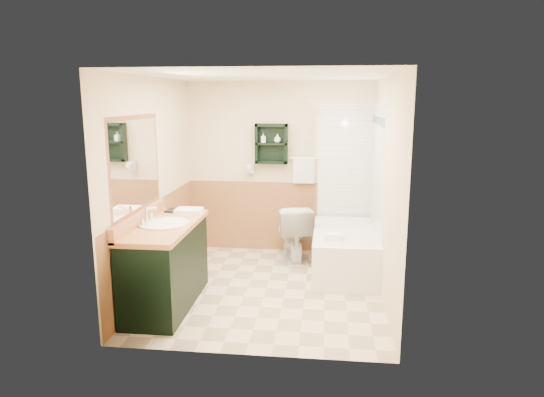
{
  "coord_description": "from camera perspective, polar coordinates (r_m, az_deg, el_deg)",
  "views": [
    {
      "loc": [
        0.65,
        -5.26,
        2.16
      ],
      "look_at": [
        0.04,
        0.2,
        1.03
      ],
      "focal_mm": 32.0,
      "sensor_mm": 36.0,
      "label": 1
    }
  ],
  "objects": [
    {
      "name": "left_wall",
      "position": [
        5.7,
        -13.99,
        1.62
      ],
      "size": [
        0.04,
        3.0,
        2.4
      ],
      "primitive_type": "cube",
      "color": "#FFEAC7",
      "rests_on": "ground"
    },
    {
      "name": "right_wall",
      "position": [
        5.38,
        13.39,
        1.08
      ],
      "size": [
        0.04,
        3.0,
        2.4
      ],
      "primitive_type": "cube",
      "color": "#FFEAC7",
      "rests_on": "ground"
    },
    {
      "name": "tile_back",
      "position": [
        6.83,
        9.43,
        2.16
      ],
      "size": [
        0.95,
        0.95,
        2.1
      ],
      "primitive_type": null,
      "color": "white",
      "rests_on": "back_wall"
    },
    {
      "name": "vanity",
      "position": [
        5.26,
        -12.37,
        -7.66
      ],
      "size": [
        0.59,
        1.4,
        0.89
      ],
      "primitive_type": "cube",
      "color": "black",
      "rests_on": "ground"
    },
    {
      "name": "mirror_glass",
      "position": [
        5.13,
        -15.69,
        3.84
      ],
      "size": [
        1.2,
        1.2,
        0.9
      ],
      "primitive_type": null,
      "color": "white",
      "rests_on": "left_wall"
    },
    {
      "name": "soap_bottle_b",
      "position": [
        6.71,
        0.64,
        6.98
      ],
      "size": [
        0.12,
        0.14,
        0.09
      ],
      "primitive_type": "imported",
      "rotation": [
        0.0,
        0.0,
        -0.23
      ],
      "color": "white",
      "rests_on": "wall_shelf"
    },
    {
      "name": "shower_curtain",
      "position": [
        6.26,
        5.18,
        2.34
      ],
      "size": [
        1.05,
        1.05,
        1.7
      ],
      "primitive_type": null,
      "color": "beige",
      "rests_on": "curtain_rod"
    },
    {
      "name": "wainscot_back",
      "position": [
        6.97,
        0.83,
        -2.11
      ],
      "size": [
        2.58,
        2.58,
        1.0
      ],
      "primitive_type": null,
      "color": "#B37748",
      "rests_on": "back_wall"
    },
    {
      "name": "back_wall",
      "position": [
        6.88,
        0.87,
        3.64
      ],
      "size": [
        2.6,
        0.04,
        2.4
      ],
      "primitive_type": "cube",
      "color": "#FFEAC7",
      "rests_on": "ground"
    },
    {
      "name": "toilet",
      "position": [
        6.57,
        2.43,
        -4.03
      ],
      "size": [
        0.6,
        0.86,
        0.77
      ],
      "primitive_type": "imported",
      "rotation": [
        0.0,
        0.0,
        3.37
      ],
      "color": "white",
      "rests_on": "ground"
    },
    {
      "name": "curtain_rod",
      "position": [
        6.01,
        5.29,
        10.09
      ],
      "size": [
        0.03,
        1.6,
        0.03
      ],
      "primitive_type": "cylinder",
      "rotation": [
        1.57,
        0.0,
        0.0
      ],
      "color": "silver",
      "rests_on": "back_wall"
    },
    {
      "name": "tub_towel",
      "position": [
        5.76,
        7.3,
        -4.43
      ],
      "size": [
        0.21,
        0.18,
        0.07
      ],
      "primitive_type": "cube",
      "color": "silver",
      "rests_on": "bathtub"
    },
    {
      "name": "soap_bottle_a",
      "position": [
        6.74,
        -1.04,
        6.85
      ],
      "size": [
        0.09,
        0.14,
        0.06
      ],
      "primitive_type": "imported",
      "rotation": [
        0.0,
        0.0,
        0.25
      ],
      "color": "white",
      "rests_on": "wall_shelf"
    },
    {
      "name": "floor",
      "position": [
        5.72,
        -0.66,
        -10.52
      ],
      "size": [
        3.0,
        3.0,
        0.0
      ],
      "primitive_type": "plane",
      "color": "beige",
      "rests_on": "ground"
    },
    {
      "name": "bathtub",
      "position": [
        6.22,
        8.63,
        -6.16
      ],
      "size": [
        0.81,
        1.5,
        0.54
      ],
      "primitive_type": "cube",
      "color": "white",
      "rests_on": "ground"
    },
    {
      "name": "tile_right",
      "position": [
        6.14,
        12.14,
        0.99
      ],
      "size": [
        1.5,
        1.5,
        2.1
      ],
      "primitive_type": null,
      "color": "white",
      "rests_on": "right_wall"
    },
    {
      "name": "wainscot_left",
      "position": [
        5.84,
        -13.33,
        -5.16
      ],
      "size": [
        2.98,
        2.98,
        1.0
      ],
      "primitive_type": null,
      "color": "#B37748",
      "rests_on": "left_wall"
    },
    {
      "name": "hair_dryer",
      "position": [
        6.84,
        -2.54,
        3.58
      ],
      "size": [
        0.1,
        0.24,
        0.18
      ],
      "primitive_type": null,
      "color": "silver",
      "rests_on": "back_wall"
    },
    {
      "name": "mirror_frame",
      "position": [
        5.13,
        -15.74,
        3.84
      ],
      "size": [
        1.3,
        1.3,
        1.0
      ],
      "primitive_type": null,
      "color": "brown",
      "rests_on": "left_wall"
    },
    {
      "name": "wall_shelf",
      "position": [
        6.73,
        -0.06,
        6.47
      ],
      "size": [
        0.45,
        0.15,
        0.55
      ],
      "primitive_type": "cube",
      "color": "black",
      "rests_on": "back_wall"
    },
    {
      "name": "counter_towel",
      "position": [
        5.62,
        -9.77,
        -1.38
      ],
      "size": [
        0.29,
        0.23,
        0.04
      ],
      "primitive_type": "cube",
      "color": "silver",
      "rests_on": "vanity"
    },
    {
      "name": "tile_accent",
      "position": [
        6.04,
        12.39,
        8.93
      ],
      "size": [
        1.5,
        1.5,
        0.1
      ],
      "primitive_type": null,
      "color": "#144730",
      "rests_on": "right_wall"
    },
    {
      "name": "towel_bar",
      "position": [
        6.76,
        3.78,
        4.76
      ],
      "size": [
        0.4,
        0.06,
        0.4
      ],
      "primitive_type": null,
      "color": "silver",
      "rests_on": "back_wall"
    },
    {
      "name": "ceiling",
      "position": [
        5.3,
        -0.72,
        14.48
      ],
      "size": [
        2.6,
        3.0,
        0.04
      ],
      "primitive_type": "cube",
      "color": "white",
      "rests_on": "back_wall"
    },
    {
      "name": "vanity_book",
      "position": [
        5.71,
        -12.27,
        -0.44
      ],
      "size": [
        0.15,
        0.04,
        0.2
      ],
      "primitive_type": "imported",
      "rotation": [
        0.0,
        0.0,
        -0.11
      ],
      "color": "black",
      "rests_on": "vanity"
    }
  ]
}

